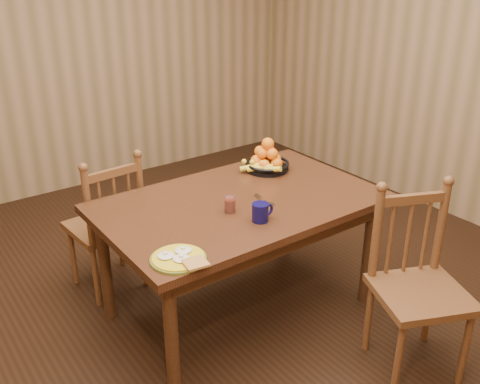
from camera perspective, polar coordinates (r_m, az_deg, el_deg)
room at (r=2.89m, az=0.00°, el=10.01°), size 4.52×5.02×2.72m
dining_table at (r=3.13m, az=0.00°, el=-2.26°), size 1.60×1.00×0.75m
chair_far at (r=3.53m, az=-13.91°, el=-3.48°), size 0.46×0.44×0.95m
chair_near at (r=2.95m, az=18.38°, el=-9.47°), size 0.58×0.57×0.99m
breakfast_plate at (r=2.51m, az=-6.51°, el=-7.02°), size 0.26×0.29×0.04m
fork at (r=3.09m, az=2.43°, el=-0.79°), size 0.04×0.18×0.00m
spoon at (r=2.59m, az=-5.07°, el=-6.13°), size 0.04×0.16×0.01m
coffee_mug at (r=2.83m, az=2.25°, el=-2.14°), size 0.13×0.09×0.10m
juice_glass at (r=2.93m, az=-1.08°, el=-1.37°), size 0.06×0.06×0.09m
fruit_bowl at (r=3.50m, az=2.85°, el=3.38°), size 0.32×0.32×0.22m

